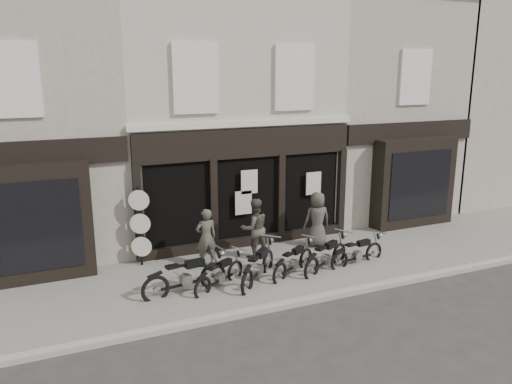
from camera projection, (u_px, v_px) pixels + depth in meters
name	position (u px, v px, depth m)	size (l,w,h in m)	color
ground_plane	(289.00, 283.00, 13.57)	(90.00, 90.00, 0.00)	#2D2B28
pavement	(275.00, 269.00, 14.36)	(30.00, 4.20, 0.12)	slate
kerb	(311.00, 299.00, 12.44)	(30.00, 0.25, 0.13)	gray
central_building	(216.00, 115.00, 17.92)	(7.30, 6.22, 8.34)	#B5AB9B
neighbour_left	(22.00, 123.00, 15.45)	(5.60, 6.73, 8.34)	#A19988
neighbour_right	(364.00, 111.00, 20.31)	(5.60, 6.73, 8.34)	#A19988
filler_right	(507.00, 104.00, 23.52)	(11.00, 6.00, 8.20)	#A19988
motorcycle_0	(186.00, 279.00, 12.71)	(2.32, 0.71, 1.12)	black
motorcycle_1	(220.00, 277.00, 13.05)	(1.74, 1.21, 0.93)	black
motorcycle_2	(258.00, 269.00, 13.42)	(1.76, 1.78, 1.08)	black
motorcycle_3	(294.00, 264.00, 13.91)	(1.81, 1.26, 0.96)	black
motorcycle_4	(326.00, 259.00, 14.21)	(1.98, 1.24, 1.03)	black
motorcycle_5	(358.00, 255.00, 14.61)	(1.98, 0.61, 0.95)	black
man_left	(206.00, 237.00, 14.33)	(0.62, 0.40, 1.69)	#433E37
man_centre	(255.00, 228.00, 14.94)	(0.88, 0.69, 1.82)	#464238
man_right	(317.00, 219.00, 15.92)	(0.87, 0.56, 1.77)	#403A36
advert_sign_post	(140.00, 230.00, 14.26)	(0.57, 0.38, 2.45)	black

